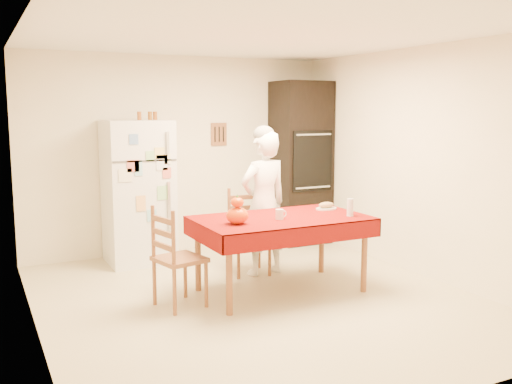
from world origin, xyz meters
TOP-DOWN VIEW (x-y plane):
  - floor at (0.00, 0.00)m, footprint 4.50×4.50m
  - room_shell at (0.00, 0.00)m, footprint 4.02×4.52m
  - refrigerator at (-0.65, 1.88)m, footprint 0.75×0.74m
  - oven_cabinet at (1.63, 1.93)m, footprint 0.70×0.62m
  - dining_table at (0.32, 0.12)m, footprint 1.70×1.00m
  - chair_far at (0.32, 0.90)m, footprint 0.47×0.45m
  - chair_left at (-0.79, 0.13)m, footprint 0.48×0.50m
  - seated_woman at (0.45, 0.75)m, footprint 0.62×0.45m
  - coffee_mug at (0.25, 0.02)m, footprint 0.08×0.08m
  - pumpkin_lower at (-0.21, 0.01)m, footprint 0.21×0.21m
  - pumpkin_upper at (-0.21, 0.01)m, footprint 0.12×0.12m
  - wine_glass at (0.97, -0.14)m, footprint 0.07×0.07m
  - bread_plate at (0.97, 0.29)m, footprint 0.24×0.24m
  - bread_loaf at (0.97, 0.29)m, footprint 0.18×0.10m
  - spice_jar_left at (-0.59, 1.93)m, footprint 0.05×0.05m
  - spice_jar_mid at (-0.47, 1.93)m, footprint 0.05×0.05m
  - spice_jar_right at (-0.40, 1.93)m, footprint 0.05×0.05m

SIDE VIEW (x-z plane):
  - floor at x=0.00m, z-range 0.00..0.00m
  - chair_far at x=0.32m, z-range 0.03..0.98m
  - chair_left at x=-0.79m, z-range 0.03..0.98m
  - dining_table at x=0.32m, z-range 0.31..1.07m
  - bread_plate at x=0.97m, z-range 0.76..0.78m
  - seated_woman at x=0.45m, z-range 0.00..1.59m
  - bread_loaf at x=0.97m, z-range 0.78..0.84m
  - coffee_mug at x=0.25m, z-range 0.76..0.86m
  - pumpkin_lower at x=-0.21m, z-range 0.76..0.92m
  - wine_glass at x=0.97m, z-range 0.76..0.94m
  - refrigerator at x=-0.65m, z-range 0.00..1.70m
  - pumpkin_upper at x=-0.21m, z-range 0.92..1.01m
  - oven_cabinet at x=1.63m, z-range 0.00..2.20m
  - room_shell at x=0.00m, z-range 0.37..2.88m
  - spice_jar_left at x=-0.59m, z-range 1.70..1.80m
  - spice_jar_mid at x=-0.47m, z-range 1.70..1.80m
  - spice_jar_right at x=-0.40m, z-range 1.70..1.80m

